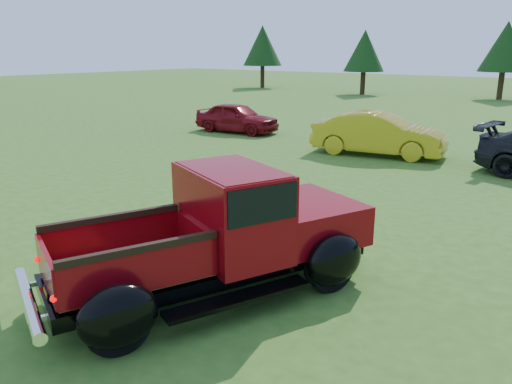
# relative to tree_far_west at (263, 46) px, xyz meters

# --- Properties ---
(ground) EXTENTS (120.00, 120.00, 0.00)m
(ground) POSITION_rel_tree_far_west_xyz_m (22.00, -30.00, -3.52)
(ground) COLOR #315B1A
(ground) RESTS_ON ground
(tree_far_west) EXTENTS (3.33, 3.33, 5.20)m
(tree_far_west) POSITION_rel_tree_far_west_xyz_m (0.00, 0.00, 0.00)
(tree_far_west) COLOR #332114
(tree_far_west) RESTS_ON ground
(tree_west) EXTENTS (2.94, 2.94, 4.60)m
(tree_west) POSITION_rel_tree_far_west_xyz_m (10.00, -1.00, -0.41)
(tree_west) COLOR #332114
(tree_west) RESTS_ON ground
(tree_mid_left) EXTENTS (3.20, 3.20, 5.00)m
(tree_mid_left) POSITION_rel_tree_far_west_xyz_m (19.00, 1.00, -0.14)
(tree_mid_left) COLOR #332114
(tree_mid_left) RESTS_ON ground
(pickup_truck) EXTENTS (3.47, 4.86, 1.70)m
(pickup_truck) POSITION_rel_tree_far_west_xyz_m (22.45, -30.83, -2.71)
(pickup_truck) COLOR black
(pickup_truck) RESTS_ON ground
(show_car_red) EXTENTS (3.55, 1.68, 1.17)m
(show_car_red) POSITION_rel_tree_far_west_xyz_m (13.84, -20.29, -2.93)
(show_car_red) COLOR maroon
(show_car_red) RESTS_ON ground
(show_car_yellow) EXTENTS (4.25, 2.16, 1.33)m
(show_car_yellow) POSITION_rel_tree_far_west_xyz_m (20.24, -21.10, -2.85)
(show_car_yellow) COLOR gold
(show_car_yellow) RESTS_ON ground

